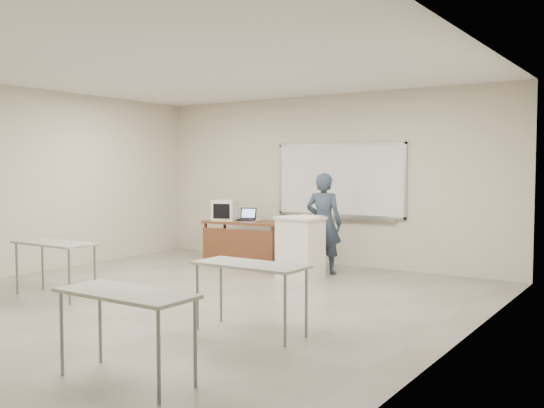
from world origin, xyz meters
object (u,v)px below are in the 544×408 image
Objects in this scene: mouse at (258,220)px; keyboard at (311,216)px; instructor_desk at (244,232)px; presenter at (324,223)px; whiteboard at (339,181)px; podium at (300,247)px; crt_monitor at (225,210)px; laptop at (248,217)px.

keyboard is at bearing -25.24° from mouse.
instructor_desk is 1.73m from presenter.
whiteboard is 24.12× the size of mouse.
podium is at bearing -86.57° from whiteboard.
keyboard is at bearing 85.18° from presenter.
podium is at bearing -148.22° from keyboard.
presenter is (0.11, 0.55, 0.34)m from podium.
keyboard is (0.24, -1.39, -0.51)m from whiteboard.
podium is 9.29× the size of mouse.
crt_monitor is 2.13m from presenter.
keyboard is 0.50m from presenter.
mouse is 1.74m from keyboard.
keyboard is at bearing 34.32° from podium.
instructor_desk is 3.30× the size of crt_monitor.
laptop is at bearing 158.43° from keyboard.
crt_monitor is at bearing 176.64° from instructor_desk.
presenter reaches higher than keyboard.
laptop is (0.32, 0.28, -0.13)m from crt_monitor.
keyboard is (0.15, 0.08, 0.49)m from podium.
whiteboard reaches higher than presenter.
mouse is at bearing -36.66° from laptop.
crt_monitor is at bearing 168.32° from keyboard.
mouse is (0.20, 0.16, 0.21)m from instructor_desk.
podium is 1.66m from mouse.
instructor_desk is at bearing -152.70° from whiteboard.
laptop is (-1.70, 0.95, 0.32)m from podium.
podium is 2.40× the size of keyboard.
presenter is at bearing -22.93° from crt_monitor.
whiteboard is at bearing 0.03° from laptop.
instructor_desk is 3.80× the size of keyboard.
mouse is 1.54m from presenter.
instructor_desk is 0.38m from laptop.
crt_monitor is (-0.42, -0.01, 0.38)m from instructor_desk.
presenter is (2.12, -0.12, -0.12)m from crt_monitor.
laptop is at bearing 21.76° from crt_monitor.
whiteboard is 8.24× the size of laptop.
laptop is 2.05m from keyboard.
instructor_desk is at bearing 162.97° from podium.
crt_monitor is (-2.01, 0.68, 0.45)m from podium.
keyboard is (1.75, -0.61, 0.41)m from instructor_desk.
podium is 2.08× the size of crt_monitor.
whiteboard is at bearing 99.67° from podium.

